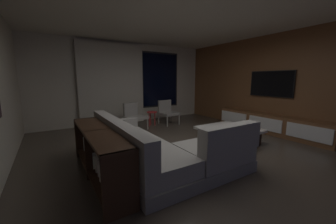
# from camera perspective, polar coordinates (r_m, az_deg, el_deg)

# --- Properties ---
(floor) EXTENTS (9.20, 9.20, 0.00)m
(floor) POSITION_cam_1_polar(r_m,az_deg,el_deg) (4.03, 7.22, -11.97)
(floor) COLOR #473D33
(back_wall_with_window) EXTENTS (6.60, 0.30, 2.70)m
(back_wall_with_window) POSITION_cam_1_polar(r_m,az_deg,el_deg) (6.92, -12.33, 8.23)
(back_wall_with_window) COLOR beige
(back_wall_with_window) RESTS_ON floor
(media_wall) EXTENTS (0.12, 7.80, 2.70)m
(media_wall) POSITION_cam_1_polar(r_m,az_deg,el_deg) (6.17, 30.38, 7.09)
(media_wall) COLOR brown
(media_wall) RESTS_ON floor
(ceiling) EXTENTS (8.20, 8.20, 0.00)m
(ceiling) POSITION_cam_1_polar(r_m,az_deg,el_deg) (3.95, 8.14, 27.55)
(ceiling) COLOR beige
(sectional_couch) EXTENTS (1.98, 2.50, 0.82)m
(sectional_couch) POSITION_cam_1_polar(r_m,az_deg,el_deg) (3.36, -3.34, -11.05)
(sectional_couch) COLOR gray
(sectional_couch) RESTS_ON floor
(coffee_table) EXTENTS (1.16, 1.16, 0.36)m
(coffee_table) POSITION_cam_1_polar(r_m,az_deg,el_deg) (4.79, 17.32, -6.49)
(coffee_table) COLOR #331E12
(coffee_table) RESTS_ON floor
(book_stack_on_coffee_table) EXTENTS (0.28, 0.18, 0.09)m
(book_stack_on_coffee_table) POSITION_cam_1_polar(r_m,az_deg,el_deg) (4.67, 19.63, -4.21)
(book_stack_on_coffee_table) COLOR #559CA9
(book_stack_on_coffee_table) RESTS_ON coffee_table
(accent_chair_near_window) EXTENTS (0.57, 0.59, 0.78)m
(accent_chair_near_window) POSITION_cam_1_polar(r_m,az_deg,el_deg) (6.50, -0.20, 0.32)
(accent_chair_near_window) COLOR #B2ADA0
(accent_chair_near_window) RESTS_ON floor
(accent_chair_by_curtain) EXTENTS (0.67, 0.69, 0.78)m
(accent_chair_by_curtain) POSITION_cam_1_polar(r_m,az_deg,el_deg) (5.89, -9.95, -0.77)
(accent_chair_by_curtain) COLOR #B2ADA0
(accent_chair_by_curtain) RESTS_ON floor
(side_stool) EXTENTS (0.32, 0.32, 0.46)m
(side_stool) POSITION_cam_1_polar(r_m,az_deg,el_deg) (6.23, -4.74, -0.67)
(side_stool) COLOR red
(side_stool) RESTS_ON floor
(media_console) EXTENTS (0.46, 3.10, 0.52)m
(media_console) POSITION_cam_1_polar(r_m,az_deg,el_deg) (6.06, 27.79, -3.20)
(media_console) COLOR brown
(media_console) RESTS_ON floor
(mounted_tv) EXTENTS (0.05, 1.24, 0.71)m
(mounted_tv) POSITION_cam_1_polar(r_m,az_deg,el_deg) (6.20, 27.86, 7.30)
(mounted_tv) COLOR black
(console_table_behind_couch) EXTENTS (0.40, 2.10, 0.74)m
(console_table_behind_couch) POSITION_cam_1_polar(r_m,az_deg,el_deg) (3.15, -19.62, -10.73)
(console_table_behind_couch) COLOR #331E12
(console_table_behind_couch) RESTS_ON floor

